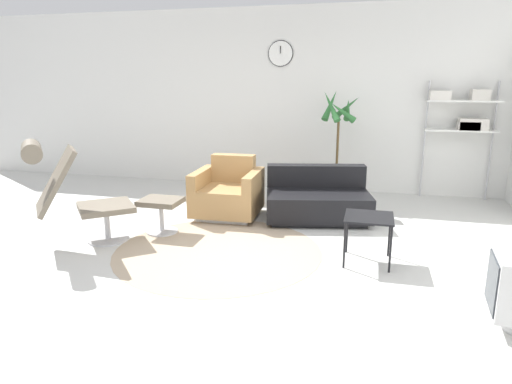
{
  "coord_description": "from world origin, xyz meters",
  "views": [
    {
      "loc": [
        1.24,
        -4.3,
        1.73
      ],
      "look_at": [
        0.05,
        0.27,
        0.55
      ],
      "focal_mm": 32.0,
      "sensor_mm": 36.0,
      "label": 1
    }
  ],
  "objects_px": {
    "lounge_chair": "(69,185)",
    "potted_plant": "(337,149)",
    "ottoman": "(161,208)",
    "shelf_unit": "(465,114)",
    "armchair_red": "(228,194)",
    "couch_low": "(317,200)",
    "side_table": "(369,221)"
  },
  "relations": [
    {
      "from": "lounge_chair",
      "to": "potted_plant",
      "type": "height_order",
      "value": "potted_plant"
    },
    {
      "from": "ottoman",
      "to": "potted_plant",
      "type": "xyz_separation_m",
      "value": [
        1.81,
        2.07,
        0.45
      ]
    },
    {
      "from": "shelf_unit",
      "to": "lounge_chair",
      "type": "bearing_deg",
      "value": -144.44
    },
    {
      "from": "armchair_red",
      "to": "couch_low",
      "type": "distance_m",
      "value": 1.14
    },
    {
      "from": "shelf_unit",
      "to": "ottoman",
      "type": "bearing_deg",
      "value": -145.6
    },
    {
      "from": "ottoman",
      "to": "armchair_red",
      "type": "bearing_deg",
      "value": 57.15
    },
    {
      "from": "side_table",
      "to": "potted_plant",
      "type": "bearing_deg",
      "value": 101.95
    },
    {
      "from": "ottoman",
      "to": "side_table",
      "type": "bearing_deg",
      "value": -7.51
    },
    {
      "from": "couch_low",
      "to": "shelf_unit",
      "type": "bearing_deg",
      "value": -155.04
    },
    {
      "from": "couch_low",
      "to": "potted_plant",
      "type": "height_order",
      "value": "potted_plant"
    },
    {
      "from": "side_table",
      "to": "potted_plant",
      "type": "relative_size",
      "value": 0.29
    },
    {
      "from": "ottoman",
      "to": "couch_low",
      "type": "xyz_separation_m",
      "value": [
        1.66,
        0.98,
        -0.05
      ]
    },
    {
      "from": "couch_low",
      "to": "potted_plant",
      "type": "distance_m",
      "value": 1.21
    },
    {
      "from": "lounge_chair",
      "to": "shelf_unit",
      "type": "distance_m",
      "value": 5.24
    },
    {
      "from": "lounge_chair",
      "to": "side_table",
      "type": "bearing_deg",
      "value": 55.14
    },
    {
      "from": "ottoman",
      "to": "shelf_unit",
      "type": "height_order",
      "value": "shelf_unit"
    },
    {
      "from": "lounge_chair",
      "to": "potted_plant",
      "type": "relative_size",
      "value": 0.71
    },
    {
      "from": "armchair_red",
      "to": "potted_plant",
      "type": "xyz_separation_m",
      "value": [
        1.27,
        1.24,
        0.45
      ]
    },
    {
      "from": "armchair_red",
      "to": "potted_plant",
      "type": "height_order",
      "value": "potted_plant"
    },
    {
      "from": "lounge_chair",
      "to": "ottoman",
      "type": "xyz_separation_m",
      "value": [
        0.72,
        0.62,
        -0.37
      ]
    },
    {
      "from": "lounge_chair",
      "to": "armchair_red",
      "type": "distance_m",
      "value": 1.95
    },
    {
      "from": "side_table",
      "to": "shelf_unit",
      "type": "xyz_separation_m",
      "value": [
        1.22,
        2.72,
        0.82
      ]
    },
    {
      "from": "potted_plant",
      "to": "armchair_red",
      "type": "bearing_deg",
      "value": -135.61
    },
    {
      "from": "armchair_red",
      "to": "couch_low",
      "type": "height_order",
      "value": "armchair_red"
    },
    {
      "from": "side_table",
      "to": "lounge_chair",
      "type": "bearing_deg",
      "value": -174.08
    },
    {
      "from": "couch_low",
      "to": "armchair_red",
      "type": "bearing_deg",
      "value": -4.83
    },
    {
      "from": "armchair_red",
      "to": "side_table",
      "type": "bearing_deg",
      "value": 145.35
    },
    {
      "from": "armchair_red",
      "to": "couch_low",
      "type": "bearing_deg",
      "value": -174.24
    },
    {
      "from": "couch_low",
      "to": "potted_plant",
      "type": "relative_size",
      "value": 0.89
    },
    {
      "from": "side_table",
      "to": "shelf_unit",
      "type": "relative_size",
      "value": 0.27
    },
    {
      "from": "shelf_unit",
      "to": "potted_plant",
      "type": "bearing_deg",
      "value": -168.82
    },
    {
      "from": "ottoman",
      "to": "potted_plant",
      "type": "bearing_deg",
      "value": 48.96
    }
  ]
}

